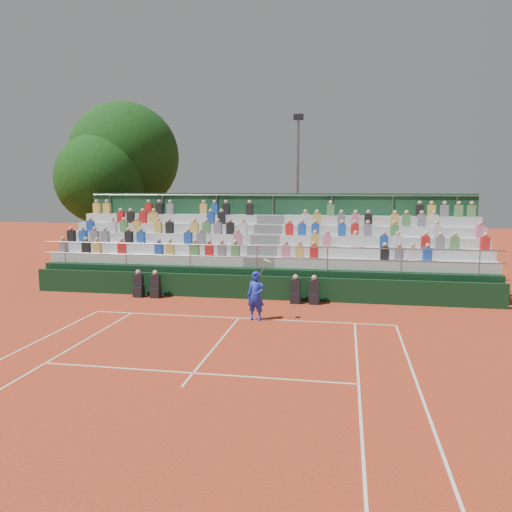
% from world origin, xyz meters
% --- Properties ---
extents(ground, '(90.00, 90.00, 0.00)m').
position_xyz_m(ground, '(0.00, 0.00, 0.00)').
color(ground, '#B93D1E').
rests_on(ground, ground).
extents(courtside_wall, '(20.00, 0.15, 1.00)m').
position_xyz_m(courtside_wall, '(0.00, 3.20, 0.50)').
color(courtside_wall, black).
rests_on(courtside_wall, ground).
extents(line_officials, '(7.93, 0.40, 1.19)m').
position_xyz_m(line_officials, '(-1.24, 2.75, 0.48)').
color(line_officials, black).
rests_on(line_officials, ground).
extents(grandstand, '(20.00, 5.20, 4.40)m').
position_xyz_m(grandstand, '(-0.01, 6.44, 1.08)').
color(grandstand, black).
rests_on(grandstand, ground).
extents(tennis_player, '(0.88, 0.52, 2.22)m').
position_xyz_m(tennis_player, '(0.65, -0.14, 0.88)').
color(tennis_player, '#1C2FD2').
rests_on(tennis_player, ground).
extents(tree_west, '(5.54, 5.54, 8.01)m').
position_xyz_m(tree_west, '(-11.06, 11.52, 5.22)').
color(tree_west, '#3B2215').
rests_on(tree_west, ground).
extents(tree_east, '(6.98, 6.98, 10.15)m').
position_xyz_m(tree_east, '(-10.45, 13.58, 6.65)').
color(tree_east, '#3B2215').
rests_on(tree_east, ground).
extents(floodlight_mast, '(0.60, 0.25, 9.13)m').
position_xyz_m(floodlight_mast, '(0.74, 13.96, 5.25)').
color(floodlight_mast, gray).
rests_on(floodlight_mast, ground).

